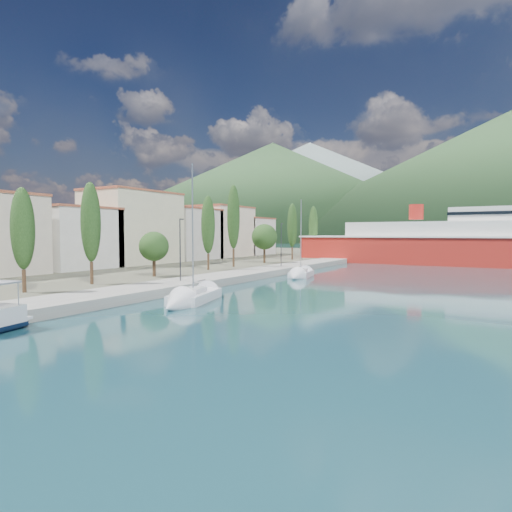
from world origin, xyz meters
The scene contains 9 objects.
ground centered at (0.00, 120.00, 0.00)m, with size 1400.00×1400.00×0.00m, color #173D46.
quay centered at (-9.00, 26.00, 0.40)m, with size 5.00×88.00×0.80m, color gray.
land_strip centered at (-47.00, 36.00, 0.35)m, with size 70.00×148.00×0.70m, color #565644.
town_buildings centered at (-32.00, 36.91, 5.57)m, with size 9.20×69.20×11.30m.
tree_row centered at (-14.88, 33.34, 5.88)m, with size 4.09×62.07×11.62m.
lamp_posts centered at (-9.00, 15.03, 4.08)m, with size 0.15×43.97×6.06m.
sailboat_near centered at (-2.55, 7.66, 0.32)m, with size 4.62×8.61×11.86m.
sailboat_mid centered at (-3.29, 30.06, 0.30)m, with size 3.69×7.47×10.52m.
ferry centered at (12.55, 64.40, 3.43)m, with size 56.87×12.91×11.26m.
Camera 1 is at (18.09, -17.43, 5.40)m, focal length 30.00 mm.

